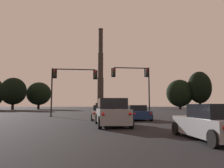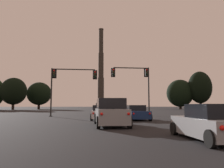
{
  "view_description": "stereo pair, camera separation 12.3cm",
  "coord_description": "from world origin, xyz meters",
  "px_view_note": "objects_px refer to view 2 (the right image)",
  "views": [
    {
      "loc": [
        -1.82,
        0.03,
        1.37
      ],
      "look_at": [
        3.45,
        45.63,
        5.94
      ],
      "focal_mm": 35.0,
      "sensor_mm": 36.0,
      "label": 1
    },
    {
      "loc": [
        -1.7,
        0.02,
        1.37
      ],
      "look_at": [
        3.45,
        45.63,
        5.94
      ],
      "focal_mm": 35.0,
      "sensor_mm": 36.0,
      "label": 2
    }
  ],
  "objects_px": {
    "sedan_center_lane_front": "(101,113)",
    "sedan_right_lane_front": "(136,113)",
    "suv_center_lane_second": "(111,113)",
    "traffic_light_overhead_right": "(137,79)",
    "traffic_light_overhead_left": "(67,79)",
    "hatchback_right_lane_third": "(210,123)",
    "smokestack": "(101,76)"
  },
  "relations": [
    {
      "from": "sedan_center_lane_front",
      "to": "suv_center_lane_second",
      "type": "xyz_separation_m",
      "value": [
        0.23,
        -7.19,
        0.23
      ]
    },
    {
      "from": "sedan_right_lane_front",
      "to": "smokestack",
      "type": "xyz_separation_m",
      "value": [
        3.72,
        116.87,
        19.46
      ]
    },
    {
      "from": "suv_center_lane_second",
      "to": "traffic_light_overhead_right",
      "type": "bearing_deg",
      "value": 69.87
    },
    {
      "from": "traffic_light_overhead_left",
      "to": "traffic_light_overhead_right",
      "type": "relative_size",
      "value": 0.94
    },
    {
      "from": "hatchback_right_lane_third",
      "to": "smokestack",
      "type": "relative_size",
      "value": 0.08
    },
    {
      "from": "sedan_center_lane_front",
      "to": "sedan_right_lane_front",
      "type": "xyz_separation_m",
      "value": [
        3.36,
        -1.05,
        0.0
      ]
    },
    {
      "from": "traffic_light_overhead_right",
      "to": "traffic_light_overhead_left",
      "type": "bearing_deg",
      "value": -179.19
    },
    {
      "from": "sedan_center_lane_front",
      "to": "smokestack",
      "type": "relative_size",
      "value": 0.09
    },
    {
      "from": "sedan_center_lane_front",
      "to": "suv_center_lane_second",
      "type": "distance_m",
      "value": 7.2
    },
    {
      "from": "sedan_right_lane_front",
      "to": "traffic_light_overhead_right",
      "type": "xyz_separation_m",
      "value": [
        1.88,
        7.61,
        4.35
      ]
    },
    {
      "from": "hatchback_right_lane_third",
      "to": "sedan_right_lane_front",
      "type": "bearing_deg",
      "value": 92.27
    },
    {
      "from": "sedan_center_lane_front",
      "to": "suv_center_lane_second",
      "type": "height_order",
      "value": "suv_center_lane_second"
    },
    {
      "from": "traffic_light_overhead_right",
      "to": "smokestack",
      "type": "relative_size",
      "value": 0.13
    },
    {
      "from": "sedan_center_lane_front",
      "to": "smokestack",
      "type": "height_order",
      "value": "smokestack"
    },
    {
      "from": "smokestack",
      "to": "hatchback_right_lane_third",
      "type": "bearing_deg",
      "value": -91.57
    },
    {
      "from": "traffic_light_overhead_left",
      "to": "smokestack",
      "type": "relative_size",
      "value": 0.12
    },
    {
      "from": "suv_center_lane_second",
      "to": "traffic_light_overhead_right",
      "type": "relative_size",
      "value": 0.75
    },
    {
      "from": "traffic_light_overhead_right",
      "to": "smokestack",
      "type": "distance_m",
      "value": 110.32
    },
    {
      "from": "suv_center_lane_second",
      "to": "traffic_light_overhead_left",
      "type": "bearing_deg",
      "value": 107.28
    },
    {
      "from": "suv_center_lane_second",
      "to": "traffic_light_overhead_left",
      "type": "distance_m",
      "value": 14.78
    },
    {
      "from": "traffic_light_overhead_left",
      "to": "sedan_right_lane_front",
      "type": "bearing_deg",
      "value": -45.32
    },
    {
      "from": "suv_center_lane_second",
      "to": "traffic_light_overhead_right",
      "type": "distance_m",
      "value": 15.2
    },
    {
      "from": "sedan_right_lane_front",
      "to": "traffic_light_overhead_right",
      "type": "height_order",
      "value": "traffic_light_overhead_right"
    },
    {
      "from": "sedan_center_lane_front",
      "to": "hatchback_right_lane_third",
      "type": "distance_m",
      "value": 14.34
    },
    {
      "from": "sedan_right_lane_front",
      "to": "smokestack",
      "type": "relative_size",
      "value": 0.09
    },
    {
      "from": "sedan_right_lane_front",
      "to": "sedan_center_lane_front",
      "type": "bearing_deg",
      "value": 162.27
    },
    {
      "from": "hatchback_right_lane_third",
      "to": "suv_center_lane_second",
      "type": "bearing_deg",
      "value": 117.69
    },
    {
      "from": "suv_center_lane_second",
      "to": "hatchback_right_lane_third",
      "type": "height_order",
      "value": "suv_center_lane_second"
    },
    {
      "from": "traffic_light_overhead_left",
      "to": "traffic_light_overhead_right",
      "type": "distance_m",
      "value": 9.28
    },
    {
      "from": "sedan_center_lane_front",
      "to": "traffic_light_overhead_right",
      "type": "height_order",
      "value": "traffic_light_overhead_right"
    },
    {
      "from": "traffic_light_overhead_left",
      "to": "traffic_light_overhead_right",
      "type": "xyz_separation_m",
      "value": [
        9.27,
        0.13,
        0.24
      ]
    },
    {
      "from": "traffic_light_overhead_right",
      "to": "sedan_center_lane_front",
      "type": "bearing_deg",
      "value": -128.65
    }
  ]
}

